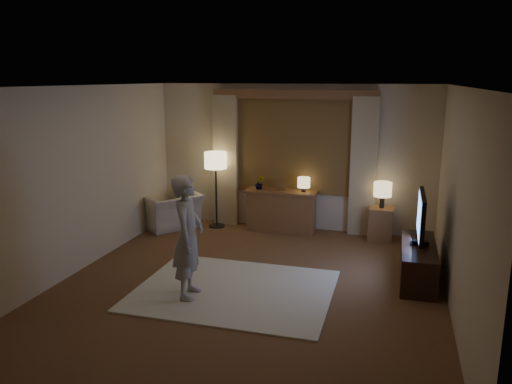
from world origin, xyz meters
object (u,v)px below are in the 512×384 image
(armchair, at_px, (171,211))
(sideboard, at_px, (281,212))
(side_table, at_px, (381,224))
(tv_stand, at_px, (418,262))
(person, at_px, (188,237))

(armchair, bearing_deg, sideboard, 137.74)
(armchair, relative_size, side_table, 1.74)
(armchair, height_order, side_table, armchair)
(tv_stand, distance_m, person, 3.13)
(sideboard, height_order, armchair, sideboard)
(armchair, xyz_separation_m, tv_stand, (4.30, -1.33, -0.07))
(sideboard, relative_size, side_table, 2.14)
(armchair, distance_m, tv_stand, 4.50)
(sideboard, xyz_separation_m, tv_stand, (2.30, -1.70, -0.10))
(sideboard, relative_size, person, 0.78)
(tv_stand, bearing_deg, sideboard, 143.52)
(person, bearing_deg, tv_stand, -72.74)
(side_table, bearing_deg, armchair, -175.10)
(sideboard, distance_m, armchair, 2.03)
(person, bearing_deg, side_table, -45.22)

